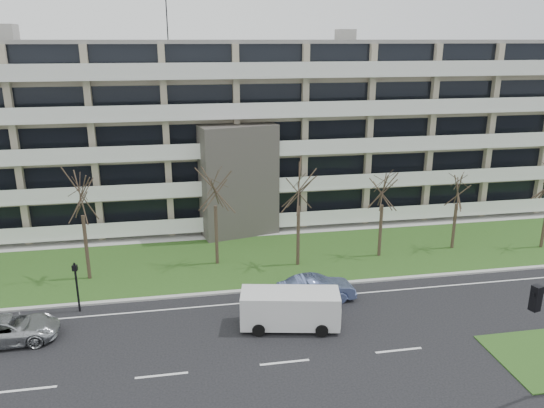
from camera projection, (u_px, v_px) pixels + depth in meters
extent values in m
plane|color=black|center=(285.00, 362.00, 26.30)|extent=(160.00, 160.00, 0.00)
cube|color=#2A4F1A|center=(249.00, 259.00, 38.50)|extent=(90.00, 10.00, 0.06)
cube|color=#B2B2AD|center=(260.00, 290.00, 33.79)|extent=(90.00, 0.35, 0.12)
cube|color=#B2B2AD|center=(240.00, 233.00, 43.66)|extent=(90.00, 2.00, 0.08)
cube|color=white|center=(263.00, 301.00, 32.40)|extent=(90.00, 0.12, 0.01)
cube|color=tan|center=(229.00, 130.00, 48.02)|extent=(60.00, 12.00, 15.00)
cube|color=gray|center=(227.00, 41.00, 45.74)|extent=(60.50, 12.50, 0.30)
cube|color=#4C4742|center=(239.00, 181.00, 42.34)|extent=(6.39, 3.69, 9.00)
cube|color=black|center=(240.00, 211.00, 42.89)|extent=(4.92, 1.19, 3.50)
cube|color=gray|center=(3.00, 32.00, 42.47)|extent=(2.00, 2.00, 1.20)
cylinder|color=black|center=(167.00, 18.00, 44.34)|extent=(0.10, 0.10, 3.50)
cube|color=black|center=(238.00, 206.00, 43.97)|extent=(58.00, 0.10, 1.80)
cube|color=white|center=(239.00, 226.00, 43.78)|extent=(58.00, 1.40, 0.22)
cube|color=white|center=(240.00, 221.00, 42.99)|extent=(58.00, 0.08, 1.00)
cube|color=black|center=(237.00, 171.00, 43.08)|extent=(58.00, 0.10, 1.80)
cube|color=white|center=(239.00, 191.00, 42.89)|extent=(58.00, 1.40, 0.22)
cube|color=white|center=(239.00, 186.00, 42.10)|extent=(58.00, 0.08, 1.00)
cube|color=black|center=(237.00, 134.00, 42.18)|extent=(58.00, 0.10, 1.80)
cube|color=white|center=(238.00, 154.00, 41.99)|extent=(58.00, 1.40, 0.22)
cube|color=white|center=(239.00, 149.00, 41.20)|extent=(58.00, 0.08, 1.00)
cube|color=black|center=(236.00, 96.00, 41.29)|extent=(58.00, 0.10, 1.80)
cube|color=white|center=(237.00, 116.00, 41.10)|extent=(58.00, 1.40, 0.22)
cube|color=white|center=(238.00, 110.00, 40.31)|extent=(58.00, 0.08, 1.00)
cube|color=black|center=(235.00, 56.00, 40.40)|extent=(58.00, 0.10, 1.80)
cube|color=white|center=(236.00, 77.00, 40.20)|extent=(58.00, 1.40, 0.22)
cube|color=white|center=(237.00, 69.00, 39.42)|extent=(58.00, 0.08, 1.00)
imported|color=#ACAFB3|center=(8.00, 329.00, 27.92)|extent=(5.24, 2.64, 1.42)
imported|color=#6677B1|center=(316.00, 289.00, 32.31)|extent=(4.80, 1.94, 1.55)
cube|color=silver|center=(290.00, 308.00, 29.24)|extent=(5.69, 3.01, 1.90)
cube|color=black|center=(290.00, 299.00, 29.08)|extent=(5.27, 2.79, 0.70)
cube|color=silver|center=(336.00, 311.00, 29.24)|extent=(0.71, 1.93, 1.20)
cylinder|color=black|center=(259.00, 330.00, 28.55)|extent=(0.74, 0.38, 0.70)
cylinder|color=black|center=(260.00, 312.00, 30.46)|extent=(0.74, 0.38, 0.70)
cylinder|color=black|center=(322.00, 331.00, 28.50)|extent=(0.74, 0.38, 0.70)
cylinder|color=black|center=(319.00, 312.00, 30.41)|extent=(0.74, 0.38, 0.70)
cube|color=black|center=(536.00, 298.00, 20.37)|extent=(0.41, 0.41, 1.04)
sphere|color=red|center=(537.00, 290.00, 20.28)|extent=(0.21, 0.21, 0.21)
sphere|color=orange|center=(536.00, 298.00, 20.37)|extent=(0.21, 0.21, 0.21)
sphere|color=green|center=(535.00, 306.00, 20.47)|extent=(0.21, 0.21, 0.21)
cylinder|color=black|center=(77.00, 287.00, 30.79)|extent=(0.12, 0.12, 3.09)
cube|color=black|center=(75.00, 268.00, 30.42)|extent=(0.31, 0.25, 0.33)
sphere|color=red|center=(75.00, 268.00, 30.42)|extent=(0.14, 0.14, 0.14)
cylinder|color=#382B21|center=(86.00, 248.00, 34.79)|extent=(0.24, 0.24, 4.48)
cylinder|color=#382B21|center=(216.00, 235.00, 37.18)|extent=(0.24, 0.24, 4.35)
cylinder|color=#382B21|center=(298.00, 236.00, 36.99)|extent=(0.24, 0.24, 4.38)
cylinder|color=#382B21|center=(380.00, 231.00, 38.60)|extent=(0.24, 0.24, 3.96)
cylinder|color=#382B21|center=(454.00, 226.00, 40.10)|extent=(0.24, 0.24, 3.58)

